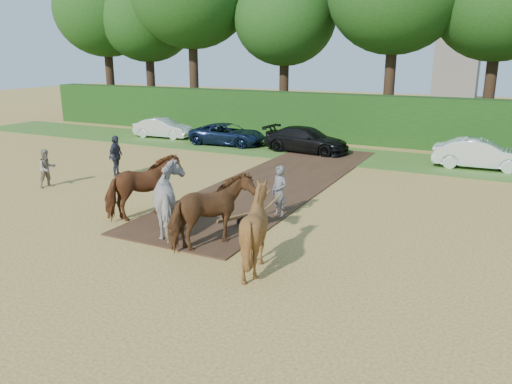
{
  "coord_description": "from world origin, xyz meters",
  "views": [
    {
      "loc": [
        10.17,
        -12.45,
        5.52
      ],
      "look_at": [
        3.58,
        0.71,
        1.4
      ],
      "focal_mm": 35.0,
      "sensor_mm": 36.0,
      "label": 1
    }
  ],
  "objects_px": {
    "spectator_far": "(116,156)",
    "plough_team": "(195,205)",
    "spectator_near": "(47,168)",
    "parked_cars": "(362,145)"
  },
  "relations": [
    {
      "from": "plough_team",
      "to": "parked_cars",
      "type": "relative_size",
      "value": 0.25
    },
    {
      "from": "spectator_near",
      "to": "plough_team",
      "type": "xyz_separation_m",
      "value": [
        9.0,
        -2.37,
        0.27
      ]
    },
    {
      "from": "spectator_far",
      "to": "plough_team",
      "type": "distance_m",
      "value": 9.28
    },
    {
      "from": "spectator_far",
      "to": "parked_cars",
      "type": "height_order",
      "value": "spectator_far"
    },
    {
      "from": "spectator_near",
      "to": "parked_cars",
      "type": "bearing_deg",
      "value": -24.07
    },
    {
      "from": "plough_team",
      "to": "spectator_near",
      "type": "bearing_deg",
      "value": 165.25
    },
    {
      "from": "spectator_near",
      "to": "plough_team",
      "type": "distance_m",
      "value": 9.31
    },
    {
      "from": "spectator_far",
      "to": "parked_cars",
      "type": "bearing_deg",
      "value": -57.97
    },
    {
      "from": "plough_team",
      "to": "parked_cars",
      "type": "height_order",
      "value": "plough_team"
    },
    {
      "from": "spectator_near",
      "to": "plough_team",
      "type": "height_order",
      "value": "plough_team"
    }
  ]
}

